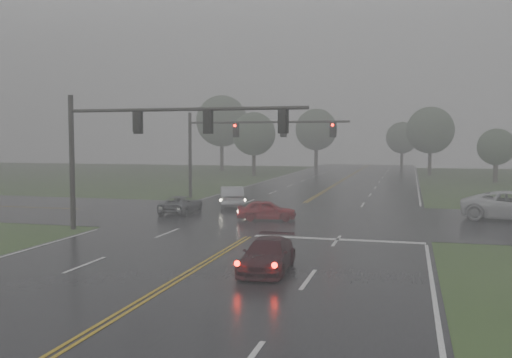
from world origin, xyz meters
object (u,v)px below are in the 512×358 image
(sedan_silver, at_px, (232,207))
(car_grey, at_px, (181,213))
(sedan_red, at_px, (267,220))
(signal_gantry_far, at_px, (238,138))
(signal_gantry_near, at_px, (139,135))
(sedan_maroon, at_px, (267,272))

(sedan_silver, xyz_separation_m, car_grey, (-2.24, -4.21, 0.00))
(sedan_red, bearing_deg, signal_gantry_far, 13.15)
(sedan_silver, bearing_deg, signal_gantry_near, 64.03)
(sedan_silver, relative_size, car_grey, 1.10)
(sedan_silver, height_order, signal_gantry_near, signal_gantry_near)
(sedan_red, xyz_separation_m, signal_gantry_near, (-5.49, -6.11, 5.23))
(signal_gantry_far, bearing_deg, sedan_red, -64.95)
(sedan_maroon, distance_m, signal_gantry_near, 12.52)
(sedan_silver, distance_m, signal_gantry_far, 7.62)
(sedan_maroon, height_order, car_grey, sedan_maroon)
(sedan_maroon, relative_size, car_grey, 0.99)
(signal_gantry_near, bearing_deg, sedan_silver, 83.76)
(signal_gantry_near, height_order, signal_gantry_far, signal_gantry_near)
(sedan_maroon, height_order, signal_gantry_near, signal_gantry_near)
(sedan_red, distance_m, car_grey, 6.64)
(sedan_red, distance_m, signal_gantry_far, 13.67)
(sedan_maroon, bearing_deg, signal_gantry_near, 138.76)
(car_grey, bearing_deg, sedan_silver, -118.87)
(sedan_maroon, height_order, signal_gantry_far, signal_gantry_far)
(signal_gantry_near, distance_m, signal_gantry_far, 17.59)
(sedan_maroon, height_order, sedan_silver, sedan_silver)
(sedan_maroon, distance_m, car_grey, 17.91)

